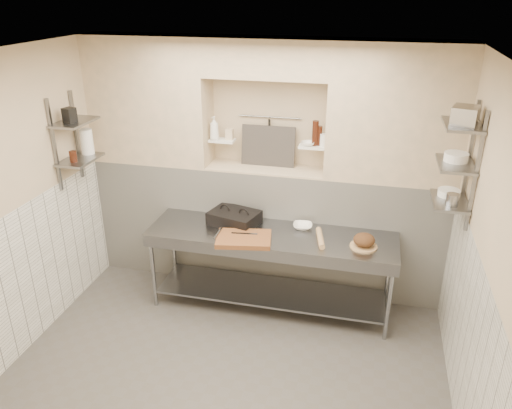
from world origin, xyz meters
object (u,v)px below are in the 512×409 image
(cutting_board, at_px, (244,239))
(mixing_bowl, at_px, (303,226))
(bottle_soap, at_px, (214,128))
(bread_loaf, at_px, (364,240))
(bowl_alcove, at_px, (308,144))
(jug_left, at_px, (87,142))
(prep_table, at_px, (271,256))
(panini_press, at_px, (234,218))
(rolling_pin, at_px, (320,238))

(cutting_board, xyz_separation_m, mixing_bowl, (0.53, 0.43, 0.00))
(mixing_bowl, relative_size, bottle_soap, 0.78)
(bread_loaf, xyz_separation_m, bowl_alcove, (-0.68, 0.60, 0.76))
(cutting_board, height_order, bottle_soap, bottle_soap)
(mixing_bowl, relative_size, jug_left, 0.76)
(prep_table, bearing_deg, bottle_soap, 145.14)
(panini_press, xyz_separation_m, bread_loaf, (1.39, -0.21, 0.01))
(prep_table, bearing_deg, mixing_bowl, 35.39)
(bowl_alcove, bearing_deg, jug_left, -167.28)
(rolling_pin, relative_size, bowl_alcove, 2.80)
(rolling_pin, bearing_deg, cutting_board, -165.78)
(bottle_soap, bearing_deg, cutting_board, -54.84)
(cutting_board, distance_m, jug_left, 1.98)
(rolling_pin, height_order, bread_loaf, bread_loaf)
(panini_press, bearing_deg, jug_left, -160.15)
(cutting_board, relative_size, mixing_bowl, 2.69)
(mixing_bowl, bearing_deg, bowl_alcove, 94.77)
(prep_table, height_order, rolling_pin, rolling_pin)
(mixing_bowl, height_order, jug_left, jug_left)
(prep_table, bearing_deg, jug_left, 179.10)
(prep_table, bearing_deg, rolling_pin, -2.57)
(bottle_soap, xyz_separation_m, jug_left, (-1.27, -0.50, -0.10))
(mixing_bowl, height_order, bowl_alcove, bowl_alcove)
(panini_press, bearing_deg, bowl_alcove, 43.95)
(bread_loaf, bearing_deg, rolling_pin, 175.88)
(mixing_bowl, bearing_deg, prep_table, -144.61)
(prep_table, height_order, cutting_board, cutting_board)
(prep_table, relative_size, bowl_alcove, 18.50)
(prep_table, relative_size, mixing_bowl, 12.81)
(rolling_pin, distance_m, bottle_soap, 1.66)
(mixing_bowl, bearing_deg, cutting_board, -141.48)
(mixing_bowl, xyz_separation_m, bread_loaf, (0.65, -0.27, 0.05))
(panini_press, height_order, bowl_alcove, bowl_alcove)
(mixing_bowl, height_order, bottle_soap, bottle_soap)
(prep_table, height_order, bread_loaf, bread_loaf)
(panini_press, relative_size, cutting_board, 1.07)
(bowl_alcove, xyz_separation_m, jug_left, (-2.29, -0.52, 0.01))
(cutting_board, distance_m, bread_loaf, 1.19)
(bowl_alcove, distance_m, jug_left, 2.35)
(cutting_board, bearing_deg, prep_table, 42.14)
(rolling_pin, relative_size, bread_loaf, 1.85)
(panini_press, bearing_deg, prep_table, -4.72)
(prep_table, xyz_separation_m, bowl_alcove, (0.27, 0.55, 1.09))
(cutting_board, distance_m, rolling_pin, 0.77)
(cutting_board, bearing_deg, bowl_alcove, 56.40)
(prep_table, bearing_deg, bread_loaf, -3.28)
(mixing_bowl, bearing_deg, rolling_pin, -47.61)
(mixing_bowl, xyz_separation_m, rolling_pin, (0.22, -0.24, 0.01))
(cutting_board, height_order, rolling_pin, rolling_pin)
(bottle_soap, bearing_deg, bowl_alcove, 1.23)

